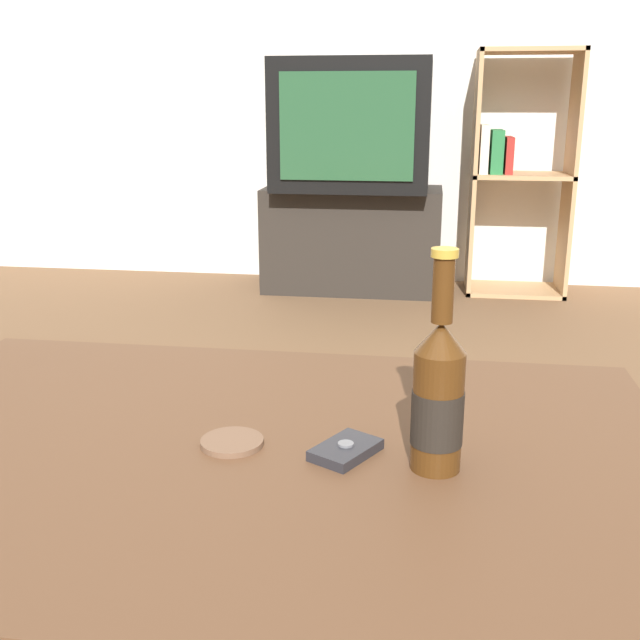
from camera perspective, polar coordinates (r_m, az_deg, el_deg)
back_wall at (r=3.95m, az=5.33°, el=21.96°), size 8.00×0.05×2.60m
coffee_table at (r=1.05m, az=-5.62°, el=-12.54°), size 1.16×0.79×0.46m
tv_stand at (r=3.72m, az=2.47°, el=6.17°), size 0.86×0.39×0.50m
television at (r=3.66m, az=2.57°, el=14.63°), size 0.72×0.61×0.59m
bookshelf at (r=3.74m, az=14.71°, el=10.95°), size 0.47×0.30×1.14m
beer_bottle at (r=0.93m, az=8.99°, el=-5.75°), size 0.07×0.07×0.28m
cell_phone at (r=0.99m, az=1.97°, el=-9.85°), size 0.10×0.11×0.02m
coaster at (r=1.02m, az=-6.77°, el=-9.32°), size 0.09×0.09×0.01m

